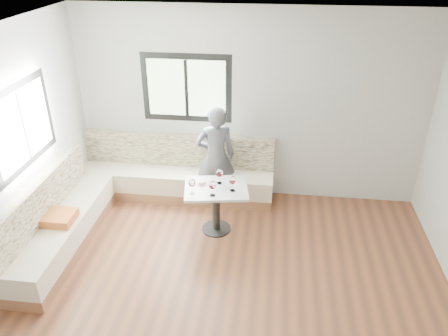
% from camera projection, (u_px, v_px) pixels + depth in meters
% --- Properties ---
extents(room, '(5.01, 5.01, 2.81)m').
position_uv_depth(room, '(222.00, 195.00, 4.12)').
color(room, brown).
rests_on(room, ground).
extents(banquette, '(2.90, 2.80, 0.95)m').
position_uv_depth(banquette, '(130.00, 195.00, 6.16)').
color(banquette, brown).
rests_on(banquette, ground).
extents(table, '(0.91, 0.76, 0.67)m').
position_uv_depth(table, '(216.00, 198.00, 5.78)').
color(table, black).
rests_on(table, ground).
extents(person, '(0.64, 0.50, 1.54)m').
position_uv_depth(person, '(216.00, 157.00, 6.26)').
color(person, '#4E5057').
rests_on(person, ground).
extents(olive_ramekin, '(0.11, 0.11, 0.04)m').
position_uv_depth(olive_ramekin, '(201.00, 182.00, 5.77)').
color(olive_ramekin, white).
rests_on(olive_ramekin, table).
extents(wine_glass_a, '(0.10, 0.10, 0.21)m').
position_uv_depth(wine_glass_a, '(192.00, 183.00, 5.49)').
color(wine_glass_a, white).
rests_on(wine_glass_a, table).
extents(wine_glass_b, '(0.10, 0.10, 0.21)m').
position_uv_depth(wine_glass_b, '(212.00, 185.00, 5.44)').
color(wine_glass_b, white).
rests_on(wine_glass_b, table).
extents(wine_glass_c, '(0.10, 0.10, 0.21)m').
position_uv_depth(wine_glass_c, '(232.00, 181.00, 5.55)').
color(wine_glass_c, white).
rests_on(wine_glass_c, table).
extents(wine_glass_d, '(0.10, 0.10, 0.21)m').
position_uv_depth(wine_glass_d, '(219.00, 173.00, 5.72)').
color(wine_glass_d, white).
rests_on(wine_glass_d, table).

